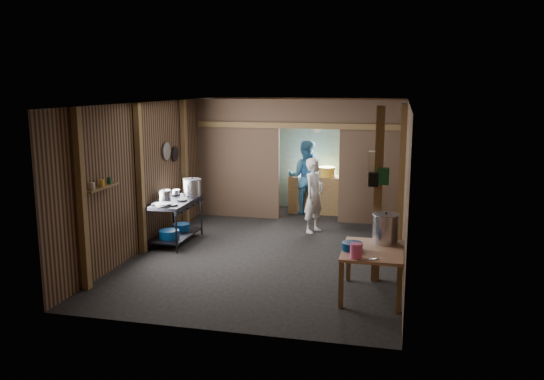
% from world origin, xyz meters
% --- Properties ---
extents(floor, '(4.50, 7.00, 0.00)m').
position_xyz_m(floor, '(0.00, 0.00, 0.00)').
color(floor, '#2A2727').
rests_on(floor, ground).
extents(ceiling, '(4.50, 7.00, 0.00)m').
position_xyz_m(ceiling, '(0.00, 0.00, 2.60)').
color(ceiling, '#453F39').
rests_on(ceiling, ground).
extents(wall_back, '(4.50, 0.00, 2.60)m').
position_xyz_m(wall_back, '(0.00, 3.50, 1.30)').
color(wall_back, brown).
rests_on(wall_back, ground).
extents(wall_front, '(4.50, 0.00, 2.60)m').
position_xyz_m(wall_front, '(0.00, -3.50, 1.30)').
color(wall_front, brown).
rests_on(wall_front, ground).
extents(wall_left, '(0.00, 7.00, 2.60)m').
position_xyz_m(wall_left, '(-2.25, 0.00, 1.30)').
color(wall_left, brown).
rests_on(wall_left, ground).
extents(wall_right, '(0.00, 7.00, 2.60)m').
position_xyz_m(wall_right, '(2.25, 0.00, 1.30)').
color(wall_right, brown).
rests_on(wall_right, ground).
extents(partition_left, '(1.85, 0.10, 2.60)m').
position_xyz_m(partition_left, '(-1.32, 2.20, 1.30)').
color(partition_left, brown).
rests_on(partition_left, floor).
extents(partition_right, '(1.35, 0.10, 2.60)m').
position_xyz_m(partition_right, '(1.57, 2.20, 1.30)').
color(partition_right, brown).
rests_on(partition_right, floor).
extents(partition_header, '(1.30, 0.10, 0.60)m').
position_xyz_m(partition_header, '(0.25, 2.20, 2.30)').
color(partition_header, brown).
rests_on(partition_header, wall_back).
extents(turquoise_panel, '(4.40, 0.06, 2.50)m').
position_xyz_m(turquoise_panel, '(0.00, 3.44, 1.25)').
color(turquoise_panel, '#85B6B2').
rests_on(turquoise_panel, wall_back).
extents(back_counter, '(1.20, 0.50, 0.85)m').
position_xyz_m(back_counter, '(0.30, 2.95, 0.42)').
color(back_counter, olive).
rests_on(back_counter, floor).
extents(wall_clock, '(0.20, 0.03, 0.20)m').
position_xyz_m(wall_clock, '(0.25, 3.40, 1.90)').
color(wall_clock, silver).
rests_on(wall_clock, wall_back).
extents(post_left_a, '(0.10, 0.12, 2.60)m').
position_xyz_m(post_left_a, '(-2.18, -2.60, 1.30)').
color(post_left_a, olive).
rests_on(post_left_a, floor).
extents(post_left_b, '(0.10, 0.12, 2.60)m').
position_xyz_m(post_left_b, '(-2.18, -0.80, 1.30)').
color(post_left_b, olive).
rests_on(post_left_b, floor).
extents(post_left_c, '(0.10, 0.12, 2.60)m').
position_xyz_m(post_left_c, '(-2.18, 1.20, 1.30)').
color(post_left_c, olive).
rests_on(post_left_c, floor).
extents(post_right, '(0.10, 0.12, 2.60)m').
position_xyz_m(post_right, '(2.18, -0.20, 1.30)').
color(post_right, olive).
rests_on(post_right, floor).
extents(post_free, '(0.12, 0.12, 2.60)m').
position_xyz_m(post_free, '(1.85, -1.30, 1.30)').
color(post_free, olive).
rests_on(post_free, floor).
extents(cross_beam, '(4.40, 0.12, 0.12)m').
position_xyz_m(cross_beam, '(0.00, 2.15, 2.05)').
color(cross_beam, olive).
rests_on(cross_beam, wall_left).
extents(pan_lid_big, '(0.03, 0.34, 0.34)m').
position_xyz_m(pan_lid_big, '(-2.21, 0.40, 1.65)').
color(pan_lid_big, gray).
rests_on(pan_lid_big, wall_left).
extents(pan_lid_small, '(0.03, 0.30, 0.30)m').
position_xyz_m(pan_lid_small, '(-2.21, 0.80, 1.55)').
color(pan_lid_small, black).
rests_on(pan_lid_small, wall_left).
extents(wall_shelf, '(0.14, 0.80, 0.03)m').
position_xyz_m(wall_shelf, '(-2.15, -2.10, 1.40)').
color(wall_shelf, olive).
rests_on(wall_shelf, wall_left).
extents(jar_white, '(0.07, 0.07, 0.10)m').
position_xyz_m(jar_white, '(-2.15, -2.35, 1.47)').
color(jar_white, silver).
rests_on(jar_white, wall_shelf).
extents(jar_yellow, '(0.08, 0.08, 0.10)m').
position_xyz_m(jar_yellow, '(-2.15, -2.10, 1.47)').
color(jar_yellow, gold).
rests_on(jar_yellow, wall_shelf).
extents(jar_green, '(0.06, 0.06, 0.10)m').
position_xyz_m(jar_green, '(-2.15, -1.88, 1.47)').
color(jar_green, '#124D27').
rests_on(jar_green, wall_shelf).
extents(bag_white, '(0.22, 0.15, 0.32)m').
position_xyz_m(bag_white, '(1.80, -1.22, 1.78)').
color(bag_white, silver).
rests_on(bag_white, post_free).
extents(bag_green, '(0.16, 0.12, 0.24)m').
position_xyz_m(bag_green, '(1.92, -1.36, 1.60)').
color(bag_green, '#124D27').
rests_on(bag_green, post_free).
extents(bag_black, '(0.14, 0.10, 0.20)m').
position_xyz_m(bag_black, '(1.78, -1.38, 1.55)').
color(bag_black, black).
rests_on(bag_black, post_free).
extents(gas_range, '(0.70, 1.36, 0.80)m').
position_xyz_m(gas_range, '(-1.88, -0.09, 0.40)').
color(gas_range, black).
rests_on(gas_range, floor).
extents(prep_table, '(0.83, 1.14, 0.67)m').
position_xyz_m(prep_table, '(1.83, -1.93, 0.34)').
color(prep_table, tan).
rests_on(prep_table, floor).
extents(stove_pot_large, '(0.41, 0.41, 0.35)m').
position_xyz_m(stove_pot_large, '(-1.71, 0.41, 0.96)').
color(stove_pot_large, '#AEAEB9').
rests_on(stove_pot_large, gas_range).
extents(stove_pot_med, '(0.28, 0.28, 0.21)m').
position_xyz_m(stove_pot_med, '(-2.05, -0.14, 0.89)').
color(stove_pot_med, '#AEAEB9').
rests_on(stove_pot_med, gas_range).
extents(stove_saucepan, '(0.21, 0.21, 0.10)m').
position_xyz_m(stove_saucepan, '(-2.05, 0.40, 0.85)').
color(stove_saucepan, '#AEAEB9').
rests_on(stove_saucepan, gas_range).
extents(frying_pan, '(0.44, 0.58, 0.07)m').
position_xyz_m(frying_pan, '(-1.88, -0.57, 0.83)').
color(frying_pan, gray).
rests_on(frying_pan, gas_range).
extents(blue_tub_front, '(0.37, 0.37, 0.15)m').
position_xyz_m(blue_tub_front, '(-1.88, -0.36, 0.23)').
color(blue_tub_front, navy).
rests_on(blue_tub_front, gas_range).
extents(blue_tub_back, '(0.32, 0.32, 0.13)m').
position_xyz_m(blue_tub_back, '(-1.88, 0.22, 0.22)').
color(blue_tub_back, navy).
rests_on(blue_tub_back, gas_range).
extents(stock_pot, '(0.42, 0.42, 0.45)m').
position_xyz_m(stock_pot, '(1.98, -1.58, 0.87)').
color(stock_pot, '#AEAEB9').
rests_on(stock_pot, prep_table).
extents(wash_basin, '(0.34, 0.34, 0.11)m').
position_xyz_m(wash_basin, '(1.56, -2.04, 0.72)').
color(wash_basin, navy).
rests_on(wash_basin, prep_table).
extents(pink_bucket, '(0.19, 0.19, 0.19)m').
position_xyz_m(pink_bucket, '(1.63, -2.37, 0.77)').
color(pink_bucket, pink).
rests_on(pink_bucket, prep_table).
extents(knife, '(0.29, 0.15, 0.01)m').
position_xyz_m(knife, '(1.79, -2.42, 0.68)').
color(knife, '#AEAEB9').
rests_on(knife, prep_table).
extents(yellow_tub, '(0.39, 0.39, 0.22)m').
position_xyz_m(yellow_tub, '(0.53, 2.95, 0.96)').
color(yellow_tub, gold).
rests_on(yellow_tub, back_counter).
extents(red_cup, '(0.11, 0.11, 0.13)m').
position_xyz_m(red_cup, '(0.01, 2.95, 0.92)').
color(red_cup, red).
rests_on(red_cup, back_counter).
extents(cook, '(0.54, 0.64, 1.49)m').
position_xyz_m(cook, '(0.52, 1.26, 0.74)').
color(cook, white).
rests_on(cook, floor).
extents(worker_back, '(0.88, 0.73, 1.68)m').
position_xyz_m(worker_back, '(0.07, 2.83, 0.84)').
color(worker_back, teal).
rests_on(worker_back, floor).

